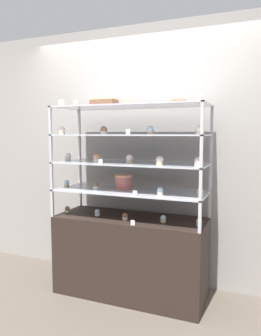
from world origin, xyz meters
The scene contains 36 objects.
ground_plane centered at (0.00, 0.00, 0.00)m, with size 20.00×20.00×0.00m, color brown.
back_wall centered at (0.00, 0.41, 1.30)m, with size 8.00×0.05×2.60m.
display_base centered at (0.00, 0.00, 0.37)m, with size 1.39×0.53×0.74m.
display_riser_lower centered at (0.00, 0.00, 0.99)m, with size 1.39×0.53×0.26m.
display_riser_middle centered at (0.00, 0.00, 1.24)m, with size 1.39×0.53×0.26m.
display_riser_upper centered at (0.00, 0.00, 1.50)m, with size 1.39×0.53×0.26m.
display_riser_top centered at (0.00, 0.00, 1.75)m, with size 1.39×0.53×0.26m.
layer_cake_centerpiece centered at (-0.09, 0.05, 1.07)m, with size 0.17×0.17×0.13m.
sheet_cake_frosted centered at (-0.26, -0.01, 1.80)m, with size 0.23×0.15×0.07m.
cupcake_0 centered at (-0.64, -0.07, 0.78)m, with size 0.05×0.05×0.06m.
cupcake_1 centered at (-0.31, -0.07, 0.78)m, with size 0.05×0.05×0.06m.
cupcake_2 centered at (-0.01, -0.11, 0.78)m, with size 0.05×0.05×0.06m.
cupcake_3 centered at (0.33, -0.06, 0.78)m, with size 0.05×0.05×0.06m.
cupcake_4 centered at (0.64, -0.05, 0.78)m, with size 0.05×0.05×0.06m.
price_tag_0 centered at (0.12, -0.25, 0.77)m, with size 0.04×0.00×0.04m.
cupcake_5 centered at (-0.65, -0.06, 1.03)m, with size 0.05×0.05×0.07m.
cupcake_6 centered at (-0.32, -0.08, 1.03)m, with size 0.05×0.05×0.07m.
cupcake_7 centered at (0.32, -0.13, 1.03)m, with size 0.05×0.05×0.07m.
cupcake_8 centered at (0.65, -0.05, 1.03)m, with size 0.05×0.05×0.07m.
price_tag_1 centered at (0.14, -0.25, 1.02)m, with size 0.04×0.00×0.04m.
cupcake_9 centered at (-0.64, -0.05, 1.29)m, with size 0.06×0.06×0.07m.
cupcake_10 centered at (-0.31, -0.08, 1.29)m, with size 0.06×0.06×0.07m.
cupcake_11 centered at (0.01, -0.06, 1.29)m, with size 0.06×0.06×0.07m.
cupcake_12 centered at (0.32, -0.13, 1.29)m, with size 0.06×0.06×0.07m.
cupcake_13 centered at (0.64, -0.13, 1.29)m, with size 0.06×0.06×0.07m.
price_tag_2 centered at (-0.18, -0.25, 1.28)m, with size 0.04×0.00×0.04m.
cupcake_14 centered at (-0.65, -0.13, 1.55)m, with size 0.06×0.06×0.07m.
cupcake_15 centered at (-0.23, -0.09, 1.55)m, with size 0.06×0.06×0.07m.
cupcake_16 centered at (0.22, -0.08, 1.55)m, with size 0.06×0.06×0.07m.
cupcake_17 centered at (0.64, -0.09, 1.55)m, with size 0.06×0.06×0.07m.
price_tag_3 centered at (0.08, -0.25, 1.53)m, with size 0.04×0.00×0.04m.
cupcake_18 centered at (-0.65, -0.12, 1.80)m, with size 0.06×0.06×0.07m.
cupcake_19 centered at (0.01, -0.09, 1.80)m, with size 0.06×0.06×0.07m.
cupcake_20 centered at (0.64, -0.11, 1.80)m, with size 0.06×0.06×0.07m.
price_tag_4 centered at (-0.42, -0.25, 1.79)m, with size 0.04×0.00×0.04m.
donut_glazed centered at (0.44, 0.00, 1.79)m, with size 0.14×0.14×0.04m.
Camera 1 is at (1.11, -2.76, 1.52)m, focal length 35.00 mm.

